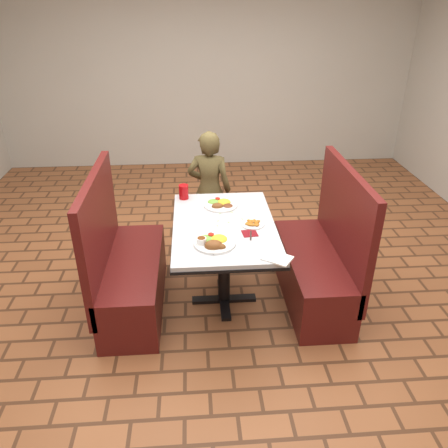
{
  "coord_description": "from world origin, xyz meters",
  "views": [
    {
      "loc": [
        -0.22,
        -3.03,
        2.35
      ],
      "look_at": [
        0.0,
        0.0,
        0.75
      ],
      "focal_mm": 35.0,
      "sensor_mm": 36.0,
      "label": 1
    }
  ],
  "objects": [
    {
      "name": "spoon_utensil",
      "position": [
        0.18,
        -0.21,
        0.76
      ],
      "size": [
        0.03,
        0.14,
        0.0
      ],
      "primitive_type": "cube",
      "rotation": [
        0.0,
        0.0,
        -0.14
      ],
      "color": "silver",
      "rests_on": "dining_table"
    },
    {
      "name": "red_tumbler",
      "position": [
        -0.32,
        0.51,
        0.81
      ],
      "size": [
        0.08,
        0.08,
        0.13
      ],
      "primitive_type": "cylinder",
      "color": "#B20B0F",
      "rests_on": "dining_table"
    },
    {
      "name": "knife_utensil",
      "position": [
        -0.12,
        -0.4,
        0.76
      ],
      "size": [
        0.03,
        0.16,
        0.0
      ],
      "primitive_type": "cube",
      "rotation": [
        0.0,
        0.0,
        0.11
      ],
      "color": "silver",
      "rests_on": "dining_table"
    },
    {
      "name": "booth_bench_right",
      "position": [
        0.8,
        0.0,
        0.33
      ],
      "size": [
        0.47,
        1.2,
        1.17
      ],
      "color": "#5B1714",
      "rests_on": "ground"
    },
    {
      "name": "near_dinner_plate",
      "position": [
        -0.1,
        -0.31,
        0.78
      ],
      "size": [
        0.3,
        0.3,
        0.09
      ],
      "rotation": [
        0.0,
        0.0,
        -0.4
      ],
      "color": "white",
      "rests_on": "dining_table"
    },
    {
      "name": "plantain_plate",
      "position": [
        0.22,
        -0.03,
        0.76
      ],
      "size": [
        0.18,
        0.18,
        0.03
      ],
      "rotation": [
        0.0,
        0.0,
        -0.34
      ],
      "color": "white",
      "rests_on": "dining_table"
    },
    {
      "name": "diner_person",
      "position": [
        -0.07,
        1.02,
        0.61
      ],
      "size": [
        0.49,
        0.37,
        1.21
      ],
      "primitive_type": "imported",
      "rotation": [
        0.0,
        0.0,
        2.95
      ],
      "color": "brown",
      "rests_on": "ground"
    },
    {
      "name": "paper_napkin",
      "position": [
        0.33,
        -0.54,
        0.76
      ],
      "size": [
        0.24,
        0.23,
        0.01
      ],
      "primitive_type": "cube",
      "rotation": [
        0.0,
        0.0,
        -0.62
      ],
      "color": "white",
      "rests_on": "dining_table"
    },
    {
      "name": "lettuce_shreds",
      "position": [
        0.04,
        0.06,
        0.75
      ],
      "size": [
        0.28,
        0.32,
        0.0
      ],
      "primitive_type": null,
      "color": "#75AC45",
      "rests_on": "dining_table"
    },
    {
      "name": "far_dinner_plate",
      "position": [
        -0.0,
        0.34,
        0.78
      ],
      "size": [
        0.28,
        0.28,
        0.07
      ],
      "rotation": [
        0.0,
        0.0,
        -0.15
      ],
      "color": "white",
      "rests_on": "dining_table"
    },
    {
      "name": "fork_utensil",
      "position": [
        -0.06,
        -0.35,
        0.76
      ],
      "size": [
        0.02,
        0.14,
        0.0
      ],
      "primitive_type": "cube",
      "rotation": [
        0.0,
        0.0,
        0.09
      ],
      "color": "silver",
      "rests_on": "dining_table"
    },
    {
      "name": "room",
      "position": [
        0.0,
        0.0,
        1.91
      ],
      "size": [
        7.0,
        7.04,
        2.82
      ],
      "color": "#995832",
      "rests_on": "ground"
    },
    {
      "name": "booth_bench_left",
      "position": [
        -0.8,
        0.0,
        0.33
      ],
      "size": [
        0.47,
        1.2,
        1.17
      ],
      "color": "#5B1714",
      "rests_on": "ground"
    },
    {
      "name": "maroon_napkin",
      "position": [
        0.18,
        -0.17,
        0.75
      ],
      "size": [
        0.12,
        0.12,
        0.0
      ],
      "primitive_type": "cube",
      "rotation": [
        0.0,
        0.0,
        0.12
      ],
      "color": "maroon",
      "rests_on": "dining_table"
    },
    {
      "name": "dining_table",
      "position": [
        0.0,
        0.0,
        0.65
      ],
      "size": [
        0.81,
        1.21,
        0.75
      ],
      "color": "silver",
      "rests_on": "ground"
    }
  ]
}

